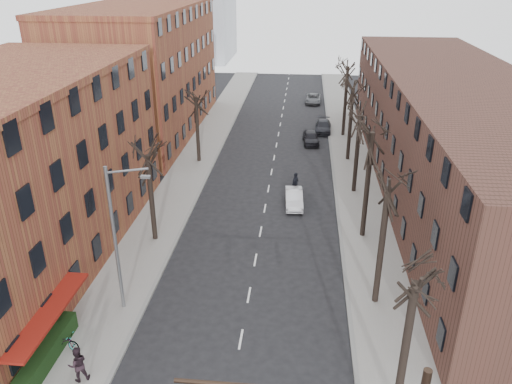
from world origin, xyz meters
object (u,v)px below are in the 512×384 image
(parked_car_mid, at_px, (323,126))
(bicycle, at_px, (63,341))
(silver_sedan, at_px, (294,198))
(parked_car_near, at_px, (311,137))

(parked_car_mid, bearing_deg, bicycle, -107.85)
(silver_sedan, bearing_deg, parked_car_near, 81.20)
(bicycle, bearing_deg, parked_car_mid, -9.60)
(silver_sedan, bearing_deg, parked_car_mid, 78.18)
(bicycle, bearing_deg, silver_sedan, -21.23)
(parked_car_near, xyz_separation_m, bicycle, (-12.91, -34.71, -0.06))
(parked_car_near, bearing_deg, parked_car_mid, 66.44)
(parked_car_near, bearing_deg, silver_sedan, -100.15)
(parked_car_near, distance_m, bicycle, 37.03)
(silver_sedan, distance_m, parked_car_mid, 20.89)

